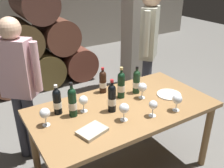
{
  "coord_description": "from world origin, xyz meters",
  "views": [
    {
      "loc": [
        -1.16,
        -1.67,
        1.96
      ],
      "look_at": [
        0.0,
        0.2,
        0.91
      ],
      "focal_mm": 40.55,
      "sensor_mm": 36.0,
      "label": 1
    }
  ],
  "objects_px": {
    "wine_glass_4": "(153,105)",
    "wine_glass_5": "(142,88)",
    "wine_bottle_0": "(57,101)",
    "wine_bottle_3": "(72,102)",
    "wine_bottle_4": "(136,81)",
    "wine_glass_1": "(83,101)",
    "tasting_notebook": "(92,131)",
    "taster_seated_left": "(18,81)",
    "dining_table": "(123,115)",
    "sommelier_presenting": "(149,43)",
    "wine_glass_2": "(124,109)",
    "wine_bottle_1": "(121,85)",
    "wine_glass_3": "(177,99)",
    "wine_bottle_2": "(103,82)",
    "wine_bottle_5": "(112,98)",
    "serving_plate": "(169,95)",
    "wine_glass_0": "(45,114)"
  },
  "relations": [
    {
      "from": "wine_glass_4",
      "to": "wine_glass_5",
      "type": "xyz_separation_m",
      "value": [
        0.12,
        0.31,
        0.01
      ]
    },
    {
      "from": "wine_bottle_0",
      "to": "wine_bottle_3",
      "type": "distance_m",
      "value": 0.14
    },
    {
      "from": "wine_bottle_4",
      "to": "wine_glass_1",
      "type": "relative_size",
      "value": 1.86
    },
    {
      "from": "wine_glass_4",
      "to": "tasting_notebook",
      "type": "distance_m",
      "value": 0.57
    },
    {
      "from": "wine_bottle_3",
      "to": "wine_glass_1",
      "type": "relative_size",
      "value": 2.04
    },
    {
      "from": "wine_glass_1",
      "to": "taster_seated_left",
      "type": "distance_m",
      "value": 0.73
    },
    {
      "from": "wine_bottle_0",
      "to": "wine_glass_4",
      "type": "height_order",
      "value": "wine_bottle_0"
    },
    {
      "from": "wine_glass_1",
      "to": "wine_glass_4",
      "type": "relative_size",
      "value": 1.03
    },
    {
      "from": "tasting_notebook",
      "to": "wine_bottle_4",
      "type": "bearing_deg",
      "value": 11.98
    },
    {
      "from": "wine_glass_1",
      "to": "tasting_notebook",
      "type": "distance_m",
      "value": 0.35
    },
    {
      "from": "dining_table",
      "to": "wine_glass_1",
      "type": "xyz_separation_m",
      "value": [
        -0.35,
        0.12,
        0.2
      ]
    },
    {
      "from": "sommelier_presenting",
      "to": "dining_table",
      "type": "bearing_deg",
      "value": -140.03
    },
    {
      "from": "sommelier_presenting",
      "to": "wine_glass_2",
      "type": "bearing_deg",
      "value": -137.3
    },
    {
      "from": "wine_bottle_1",
      "to": "wine_glass_3",
      "type": "relative_size",
      "value": 1.95
    },
    {
      "from": "wine_glass_3",
      "to": "wine_glass_4",
      "type": "xyz_separation_m",
      "value": [
        -0.24,
        0.04,
        -0.01
      ]
    },
    {
      "from": "wine_bottle_4",
      "to": "dining_table",
      "type": "bearing_deg",
      "value": -148.52
    },
    {
      "from": "wine_glass_1",
      "to": "wine_glass_2",
      "type": "distance_m",
      "value": 0.38
    },
    {
      "from": "wine_bottle_2",
      "to": "wine_bottle_3",
      "type": "height_order",
      "value": "wine_bottle_3"
    },
    {
      "from": "wine_bottle_5",
      "to": "wine_glass_5",
      "type": "bearing_deg",
      "value": 7.57
    },
    {
      "from": "wine_bottle_4",
      "to": "wine_glass_4",
      "type": "bearing_deg",
      "value": -108.64
    },
    {
      "from": "wine_glass_5",
      "to": "serving_plate",
      "type": "distance_m",
      "value": 0.3
    },
    {
      "from": "dining_table",
      "to": "tasting_notebook",
      "type": "xyz_separation_m",
      "value": [
        -0.43,
        -0.2,
        0.11
      ]
    },
    {
      "from": "wine_bottle_5",
      "to": "wine_glass_1",
      "type": "relative_size",
      "value": 1.99
    },
    {
      "from": "wine_glass_4",
      "to": "wine_bottle_5",
      "type": "bearing_deg",
      "value": 134.62
    },
    {
      "from": "serving_plate",
      "to": "wine_bottle_4",
      "type": "bearing_deg",
      "value": 137.9
    },
    {
      "from": "wine_bottle_2",
      "to": "wine_glass_4",
      "type": "height_order",
      "value": "wine_bottle_2"
    },
    {
      "from": "wine_glass_2",
      "to": "tasting_notebook",
      "type": "xyz_separation_m",
      "value": [
        -0.31,
        -0.01,
        -0.1
      ]
    },
    {
      "from": "wine_glass_4",
      "to": "wine_glass_5",
      "type": "height_order",
      "value": "wine_glass_5"
    },
    {
      "from": "wine_bottle_1",
      "to": "serving_plate",
      "type": "distance_m",
      "value": 0.5
    },
    {
      "from": "tasting_notebook",
      "to": "taster_seated_left",
      "type": "bearing_deg",
      "value": 93.41
    },
    {
      "from": "dining_table",
      "to": "wine_glass_4",
      "type": "bearing_deg",
      "value": -65.13
    },
    {
      "from": "wine_glass_0",
      "to": "wine_glass_5",
      "type": "xyz_separation_m",
      "value": [
        0.95,
        -0.04,
        0.0
      ]
    },
    {
      "from": "wine_bottle_1",
      "to": "tasting_notebook",
      "type": "height_order",
      "value": "wine_bottle_1"
    },
    {
      "from": "wine_bottle_5",
      "to": "wine_glass_3",
      "type": "height_order",
      "value": "wine_bottle_5"
    },
    {
      "from": "wine_glass_2",
      "to": "taster_seated_left",
      "type": "distance_m",
      "value": 1.11
    },
    {
      "from": "wine_bottle_5",
      "to": "wine_glass_0",
      "type": "bearing_deg",
      "value": 170.97
    },
    {
      "from": "wine_bottle_4",
      "to": "tasting_notebook",
      "type": "xyz_separation_m",
      "value": [
        -0.7,
        -0.37,
        -0.11
      ]
    },
    {
      "from": "wine_glass_3",
      "to": "wine_bottle_5",
      "type": "bearing_deg",
      "value": 148.9
    },
    {
      "from": "wine_bottle_4",
      "to": "serving_plate",
      "type": "bearing_deg",
      "value": -42.1
    },
    {
      "from": "wine_glass_0",
      "to": "wine_glass_3",
      "type": "xyz_separation_m",
      "value": [
        1.07,
        -0.39,
        0.0
      ]
    },
    {
      "from": "wine_glass_5",
      "to": "tasting_notebook",
      "type": "distance_m",
      "value": 0.73
    },
    {
      "from": "wine_bottle_3",
      "to": "sommelier_presenting",
      "type": "relative_size",
      "value": 0.18
    },
    {
      "from": "wine_glass_5",
      "to": "dining_table",
      "type": "bearing_deg",
      "value": -170.57
    },
    {
      "from": "wine_bottle_1",
      "to": "tasting_notebook",
      "type": "bearing_deg",
      "value": -144.45
    },
    {
      "from": "wine_bottle_0",
      "to": "wine_bottle_4",
      "type": "relative_size",
      "value": 0.96
    },
    {
      "from": "wine_bottle_5",
      "to": "tasting_notebook",
      "type": "height_order",
      "value": "wine_bottle_5"
    },
    {
      "from": "wine_bottle_1",
      "to": "wine_bottle_2",
      "type": "relative_size",
      "value": 1.18
    },
    {
      "from": "sommelier_presenting",
      "to": "taster_seated_left",
      "type": "relative_size",
      "value": 1.11
    },
    {
      "from": "wine_bottle_2",
      "to": "wine_glass_4",
      "type": "bearing_deg",
      "value": -77.58
    },
    {
      "from": "wine_glass_1",
      "to": "wine_glass_2",
      "type": "relative_size",
      "value": 0.97
    }
  ]
}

